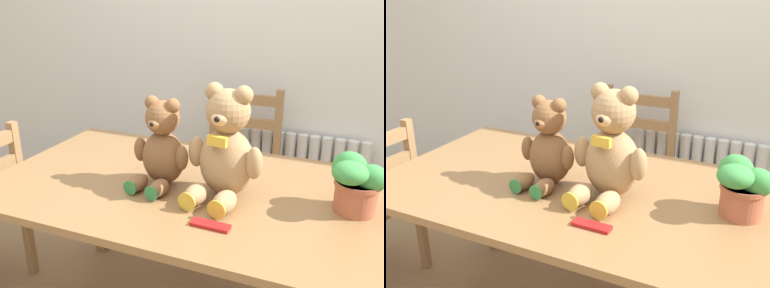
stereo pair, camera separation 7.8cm
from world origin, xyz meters
TOP-DOWN VIEW (x-y plane):
  - wall_back at (0.00, 1.60)m, footprint 8.00×0.04m
  - radiator at (0.29, 1.53)m, footprint 0.79×0.10m
  - dining_table at (0.00, 0.46)m, footprint 1.54×0.92m
  - wooden_chair_behind at (-0.04, 1.29)m, footprint 0.44×0.39m
  - teddy_bear_left at (-0.09, 0.43)m, footprint 0.25×0.25m
  - teddy_bear_right at (0.17, 0.43)m, footprint 0.30×0.31m
  - potted_plant at (0.61, 0.48)m, footprint 0.18×0.19m
  - chocolate_bar at (0.20, 0.20)m, footprint 0.13×0.05m

SIDE VIEW (x-z plane):
  - radiator at x=0.29m, z-range -0.03..0.61m
  - wooden_chair_behind at x=-0.04m, z-range 0.00..0.93m
  - dining_table at x=0.00m, z-range 0.28..1.02m
  - chocolate_bar at x=0.20m, z-range 0.74..0.75m
  - potted_plant at x=0.61m, z-range 0.75..0.95m
  - teddy_bear_left at x=-0.09m, z-range 0.71..1.06m
  - teddy_bear_right at x=0.17m, z-range 0.71..1.13m
  - wall_back at x=0.00m, z-range 0.00..2.60m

